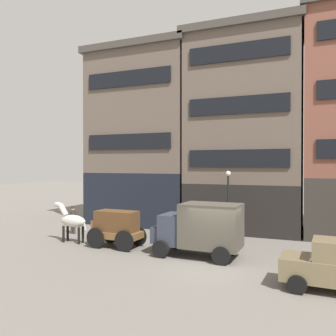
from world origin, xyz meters
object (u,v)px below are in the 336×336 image
(pedestrian_officer, at_px, (73,219))
(delivery_truck_near, at_px, (200,228))
(draft_horse, at_px, (72,220))
(streetlamp_curbside, at_px, (228,195))
(fire_hydrant_curbside, at_px, (240,234))
(cargo_wagon, at_px, (116,226))

(pedestrian_officer, bearing_deg, delivery_truck_near, -13.68)
(draft_horse, relative_size, delivery_truck_near, 0.53)
(pedestrian_officer, distance_m, streetlamp_curbside, 10.09)
(fire_hydrant_curbside, bearing_deg, draft_horse, -155.13)
(cargo_wagon, height_order, pedestrian_officer, cargo_wagon)
(delivery_truck_near, bearing_deg, streetlamp_curbside, 85.15)
(cargo_wagon, height_order, draft_horse, draft_horse)
(delivery_truck_near, bearing_deg, pedestrian_officer, 166.32)
(cargo_wagon, relative_size, fire_hydrant_curbside, 3.55)
(draft_horse, distance_m, pedestrian_officer, 2.62)
(draft_horse, distance_m, delivery_truck_near, 7.77)
(streetlamp_curbside, bearing_deg, delivery_truck_near, -94.85)
(streetlamp_curbside, xyz_separation_m, fire_hydrant_curbside, (0.79, -0.23, -2.24))
(pedestrian_officer, bearing_deg, streetlamp_curbside, 13.18)
(draft_horse, bearing_deg, pedestrian_officer, 126.12)
(cargo_wagon, distance_m, pedestrian_officer, 4.95)
(draft_horse, relative_size, streetlamp_curbside, 0.57)
(delivery_truck_near, xyz_separation_m, fire_hydrant_curbside, (1.17, 4.30, -1.00))
(cargo_wagon, xyz_separation_m, pedestrian_officer, (-4.48, 2.10, -0.17))
(draft_horse, distance_m, streetlamp_curbside, 9.35)
(cargo_wagon, bearing_deg, pedestrian_officer, 154.87)
(draft_horse, xyz_separation_m, fire_hydrant_curbside, (8.94, 4.14, -0.84))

